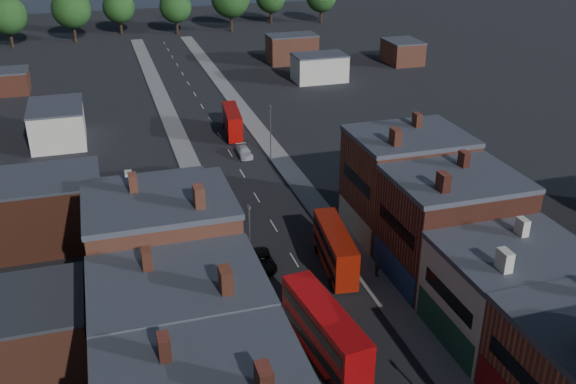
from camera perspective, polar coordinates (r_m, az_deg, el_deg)
pavement_west at (r=82.36m, az=-7.53°, el=-0.44°), size 3.00×200.00×0.12m
pavement_east at (r=85.09m, az=1.11°, el=0.65°), size 3.00×200.00×0.12m
lamp_post_2 at (r=62.96m, az=-3.41°, el=-4.02°), size 0.25×0.70×8.12m
lamp_post_3 at (r=91.89m, az=-1.57°, el=5.67°), size 0.25×0.70×8.12m
bus_0 at (r=53.79m, az=3.29°, el=-12.28°), size 3.99×11.77×4.98m
bus_1 at (r=65.77m, az=4.20°, el=-4.99°), size 3.54×10.47×4.43m
bus_2 at (r=102.72m, az=-4.99°, el=6.28°), size 3.24×9.91×4.20m
car_2 at (r=66.85m, az=-2.29°, el=-6.10°), size 2.33×4.93×1.36m
car_3 at (r=94.57m, az=-3.92°, el=3.58°), size 1.90×4.60×1.33m
ped_3 at (r=65.40m, az=7.92°, el=-6.68°), size 0.64×1.21×1.98m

